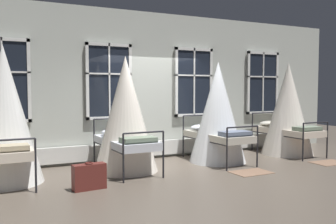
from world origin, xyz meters
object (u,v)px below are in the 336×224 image
Objects in this scene: cot_first at (4,116)px; cot_second at (126,116)px; cot_fourth at (288,110)px; cot_third at (218,114)px; suitcase_dark at (89,177)px.

cot_second is at bearing -90.90° from cot_first.
cot_third is at bearing 90.71° from cot_fourth.
suitcase_dark is (-3.34, -1.10, -0.92)m from cot_third.
cot_first reaches higher than suitcase_dark.
cot_second is 2.29m from cot_third.
suitcase_dark is at bearing 101.04° from cot_fourth.
cot_fourth is at bearing -90.89° from cot_second.
cot_fourth is (6.82, 0.06, -0.06)m from cot_first.
cot_second is at bearing 90.05° from cot_fourth.
cot_first is at bearing 88.71° from cot_third.
cot_fourth is (2.23, 0.06, 0.02)m from cot_third.
cot_fourth is at bearing -89.82° from cot_third.
suitcase_dark is at bearing 107.02° from cot_third.
cot_third is (4.60, -0.00, -0.08)m from cot_first.
cot_first is 6.82m from cot_fourth.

